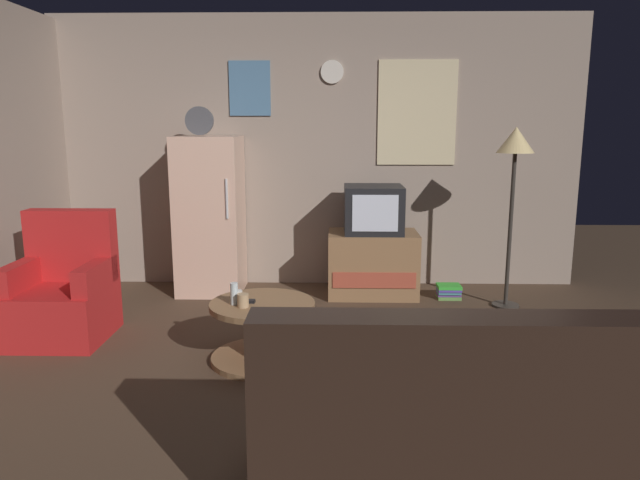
# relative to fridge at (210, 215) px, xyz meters

# --- Properties ---
(ground_plane) EXTENTS (12.00, 12.00, 0.00)m
(ground_plane) POSITION_rel_fridge_xyz_m (1.01, -2.08, -0.75)
(ground_plane) COLOR #4C3828
(wall_with_art) EXTENTS (5.20, 0.12, 2.65)m
(wall_with_art) POSITION_rel_fridge_xyz_m (1.02, 0.37, 0.58)
(wall_with_art) COLOR gray
(wall_with_art) RESTS_ON ground_plane
(fridge) EXTENTS (0.60, 0.62, 1.77)m
(fridge) POSITION_rel_fridge_xyz_m (0.00, 0.00, 0.00)
(fridge) COLOR beige
(fridge) RESTS_ON ground_plane
(tv_stand) EXTENTS (0.84, 0.53, 0.61)m
(tv_stand) POSITION_rel_fridge_xyz_m (1.56, -0.10, -0.45)
(tv_stand) COLOR #8E6642
(tv_stand) RESTS_ON ground_plane
(crt_tv) EXTENTS (0.54, 0.51, 0.44)m
(crt_tv) POSITION_rel_fridge_xyz_m (1.56, -0.10, 0.07)
(crt_tv) COLOR black
(crt_tv) RESTS_ON tv_stand
(standing_lamp) EXTENTS (0.32, 0.32, 1.59)m
(standing_lamp) POSITION_rel_fridge_xyz_m (2.74, -0.44, 0.60)
(standing_lamp) COLOR #332D28
(standing_lamp) RESTS_ON ground_plane
(coffee_table) EXTENTS (0.72, 0.72, 0.42)m
(coffee_table) POSITION_rel_fridge_xyz_m (0.70, -1.72, -0.54)
(coffee_table) COLOR #8E6642
(coffee_table) RESTS_ON ground_plane
(wine_glass) EXTENTS (0.05, 0.05, 0.15)m
(wine_glass) POSITION_rel_fridge_xyz_m (0.52, -1.77, -0.26)
(wine_glass) COLOR silver
(wine_glass) RESTS_ON coffee_table
(mug_ceramic_white) EXTENTS (0.08, 0.08, 0.09)m
(mug_ceramic_white) POSITION_rel_fridge_xyz_m (0.53, -1.75, -0.29)
(mug_ceramic_white) COLOR silver
(mug_ceramic_white) RESTS_ON coffee_table
(mug_ceramic_tan) EXTENTS (0.08, 0.08, 0.09)m
(mug_ceramic_tan) POSITION_rel_fridge_xyz_m (0.59, -1.83, -0.29)
(mug_ceramic_tan) COLOR tan
(mug_ceramic_tan) RESTS_ON coffee_table
(remote_control) EXTENTS (0.15, 0.05, 0.02)m
(remote_control) POSITION_rel_fridge_xyz_m (0.58, -1.73, -0.32)
(remote_control) COLOR black
(remote_control) RESTS_ON coffee_table
(armchair) EXTENTS (0.68, 0.68, 0.96)m
(armchair) POSITION_rel_fridge_xyz_m (-0.88, -1.28, -0.42)
(armchair) COLOR red
(armchair) RESTS_ON ground_plane
(couch) EXTENTS (1.70, 0.80, 0.92)m
(couch) POSITION_rel_fridge_xyz_m (1.71, -3.25, -0.44)
(couch) COLOR black
(couch) RESTS_ON ground_plane
(book_stack) EXTENTS (0.22, 0.18, 0.13)m
(book_stack) POSITION_rel_fridge_xyz_m (2.27, -0.21, -0.69)
(book_stack) COLOR #639648
(book_stack) RESTS_ON ground_plane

